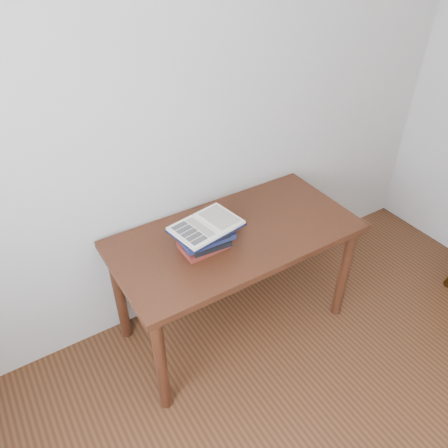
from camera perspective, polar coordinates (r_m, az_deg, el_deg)
desk at (r=2.39m, az=1.51°, el=-3.08°), size 1.33×0.66×0.71m
book_stack at (r=2.19m, az=-2.41°, el=-1.93°), size 0.27×0.18×0.12m
open_book at (r=2.15m, az=-2.34°, el=-0.28°), size 0.37×0.29×0.03m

